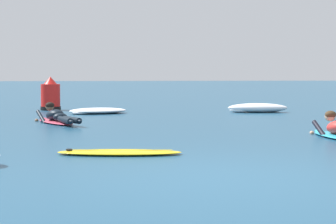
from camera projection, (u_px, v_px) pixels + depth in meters
The scene contains 6 objects.
ground_plane at pixel (152, 117), 17.71m from camera, with size 120.00×120.00×0.00m, color navy.
surfer_far at pixel (57, 118), 15.54m from camera, with size 1.31×2.38×0.55m.
drifting_surfboard at pixel (118, 152), 9.84m from camera, with size 1.94×0.78×0.16m.
whitewater_front at pixel (258, 108), 19.66m from camera, with size 1.85×0.84×0.28m.
whitewater_mid_right at pixel (98, 111), 19.18m from camera, with size 1.93×1.47×0.17m.
channel_marker_buoy at pixel (51, 97), 20.77m from camera, with size 0.64×0.64×1.07m.
Camera 1 is at (-1.34, -7.62, 1.27)m, focal length 69.59 mm.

